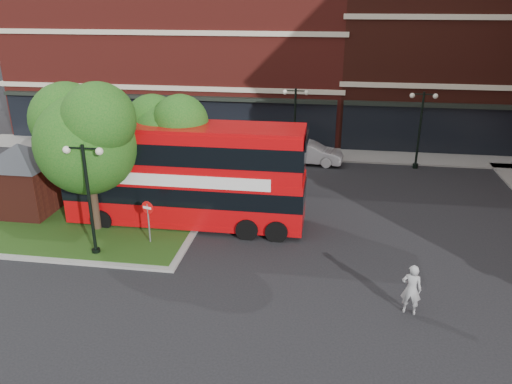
% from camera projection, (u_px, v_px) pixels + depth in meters
% --- Properties ---
extents(ground, '(120.00, 120.00, 0.00)m').
position_uv_depth(ground, '(219.00, 267.00, 20.84)').
color(ground, black).
rests_on(ground, ground).
extents(pavement_far, '(44.00, 3.00, 0.12)m').
position_uv_depth(pavement_far, '(268.00, 152.00, 36.00)').
color(pavement_far, slate).
rests_on(pavement_far, ground).
extents(terrace_far_left, '(26.00, 12.00, 14.00)m').
position_uv_depth(terrace_far_left, '(185.00, 42.00, 41.47)').
color(terrace_far_left, maroon).
rests_on(terrace_far_left, ground).
extents(terrace_far_right, '(18.00, 12.00, 16.00)m').
position_uv_depth(terrace_far_right, '(463.00, 32.00, 38.07)').
color(terrace_far_right, '#471911').
rests_on(terrace_far_right, ground).
extents(traffic_island, '(12.60, 7.60, 0.15)m').
position_uv_depth(traffic_island, '(74.00, 223.00, 24.68)').
color(traffic_island, gray).
rests_on(traffic_island, ground).
extents(kiosk, '(6.51, 6.51, 3.60)m').
position_uv_depth(kiosk, '(22.00, 171.00, 25.19)').
color(kiosk, '#471911').
rests_on(kiosk, traffic_island).
extents(tree_island_west, '(5.40, 4.71, 7.21)m').
position_uv_depth(tree_island_west, '(85.00, 134.00, 22.37)').
color(tree_island_west, '#2D2116').
rests_on(tree_island_west, ground).
extents(tree_island_east, '(4.46, 3.90, 6.29)m').
position_uv_depth(tree_island_east, '(167.00, 134.00, 24.44)').
color(tree_island_east, '#2D2116').
rests_on(tree_island_east, ground).
extents(lamp_island, '(1.72, 0.36, 5.00)m').
position_uv_depth(lamp_island, '(89.00, 195.00, 20.75)').
color(lamp_island, black).
rests_on(lamp_island, ground).
extents(lamp_far_left, '(1.72, 0.36, 5.00)m').
position_uv_depth(lamp_far_left, '(295.00, 122.00, 32.87)').
color(lamp_far_left, black).
rests_on(lamp_far_left, ground).
extents(lamp_far_right, '(1.72, 0.36, 5.00)m').
position_uv_depth(lamp_far_right, '(420.00, 126.00, 31.77)').
color(lamp_far_right, black).
rests_on(lamp_far_right, ground).
extents(bus, '(11.48, 2.66, 4.38)m').
position_uv_depth(bus, '(185.00, 168.00, 23.81)').
color(bus, '#B4070A').
rests_on(bus, ground).
extents(woman, '(0.78, 0.59, 1.92)m').
position_uv_depth(woman, '(411.00, 289.00, 17.48)').
color(woman, '#97979A').
rests_on(woman, ground).
extents(car_silver, '(3.94, 1.82, 1.31)m').
position_uv_depth(car_silver, '(219.00, 150.00, 34.39)').
color(car_silver, silver).
rests_on(car_silver, ground).
extents(car_white, '(4.65, 2.09, 1.48)m').
position_uv_depth(car_white, '(309.00, 153.00, 33.50)').
color(car_white, silver).
rests_on(car_white, ground).
extents(no_entry_sign, '(0.57, 0.21, 2.12)m').
position_uv_depth(no_entry_sign, '(148.00, 214.00, 22.15)').
color(no_entry_sign, slate).
rests_on(no_entry_sign, ground).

